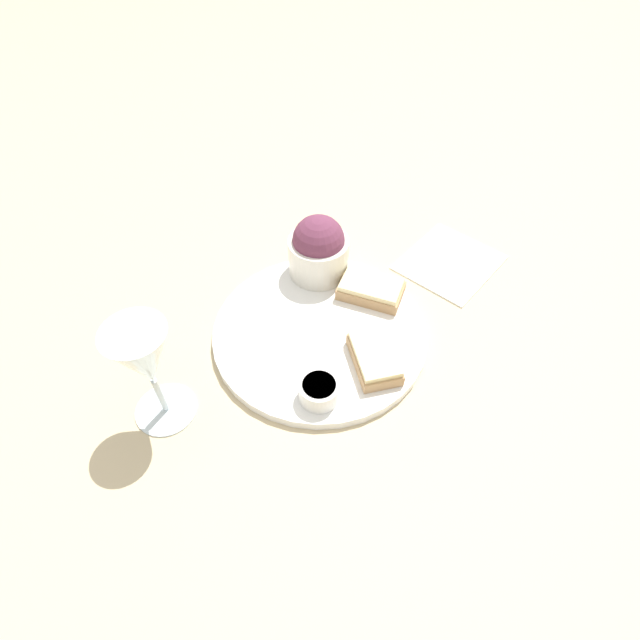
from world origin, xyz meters
The scene contains 8 objects.
ground_plane centered at (0.00, 0.00, 0.00)m, with size 4.00×4.00×0.00m, color #C6B289.
dinner_plate centered at (0.00, 0.00, 0.01)m, with size 0.31×0.31×0.01m.
salad_bowl centered at (-0.10, 0.06, 0.06)m, with size 0.09×0.09×0.10m.
sauce_ramekin centered at (0.09, -0.06, 0.03)m, with size 0.05×0.05×0.03m.
cheese_toast_near centered at (-0.02, 0.10, 0.03)m, with size 0.11×0.10×0.03m.
cheese_toast_far centered at (0.09, 0.03, 0.03)m, with size 0.10×0.08×0.03m.
wine_glass centered at (0.00, -0.23, 0.10)m, with size 0.08×0.08×0.16m.
napkin centered at (-0.02, 0.26, 0.00)m, with size 0.17×0.18×0.01m.
Camera 1 is at (0.39, -0.24, 0.56)m, focal length 28.00 mm.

